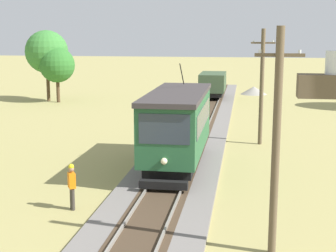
% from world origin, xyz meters
% --- Properties ---
extents(red_tram, '(2.60, 8.54, 4.79)m').
position_xyz_m(red_tram, '(0.00, 21.31, 2.19)').
color(red_tram, '#235633').
rests_on(red_tram, rail_right).
extents(freight_car, '(2.40, 5.20, 2.31)m').
position_xyz_m(freight_car, '(0.00, 47.06, 1.56)').
color(freight_car, '#384C33').
rests_on(freight_car, rail_right).
extents(utility_pole_near_tram, '(1.40, 0.39, 6.82)m').
position_xyz_m(utility_pole_near_tram, '(4.13, 12.26, 3.50)').
color(utility_pole_near_tram, brown).
rests_on(utility_pole_near_tram, ground).
extents(utility_pole_mid, '(1.40, 0.33, 6.81)m').
position_xyz_m(utility_pole_mid, '(4.13, 27.60, 3.50)').
color(utility_pole_mid, brown).
rests_on(utility_pole_mid, ground).
extents(gravel_pile, '(2.80, 2.80, 0.83)m').
position_xyz_m(gravel_pile, '(4.06, 52.20, 0.41)').
color(gravel_pile, gray).
rests_on(gravel_pile, ground).
extents(track_worker, '(0.40, 0.45, 1.78)m').
position_xyz_m(track_worker, '(-3.16, 15.08, 0.98)').
color(track_worker, '#38332D').
rests_on(track_worker, ground).
extents(tree_right_near, '(4.07, 4.07, 6.76)m').
position_xyz_m(tree_right_near, '(-15.64, 43.86, 4.71)').
color(tree_right_near, '#4C3823').
rests_on(tree_right_near, ground).
extents(tree_left_far, '(3.32, 3.32, 5.20)m').
position_xyz_m(tree_left_far, '(-14.35, 43.07, 3.53)').
color(tree_left_far, '#4C3823').
rests_on(tree_left_far, ground).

